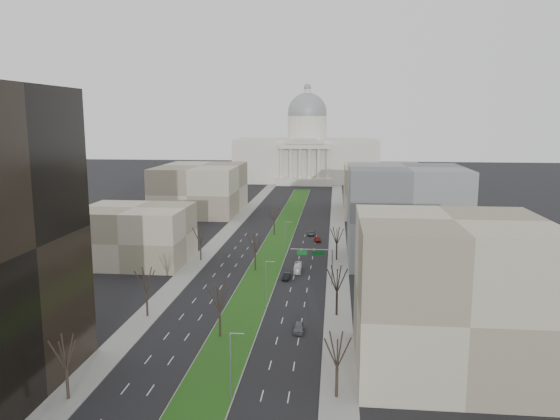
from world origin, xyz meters
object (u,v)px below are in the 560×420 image
Objects in this scene: car_red at (318,239)px; box_van at (298,268)px; car_grey_near at (299,327)px; car_black at (287,276)px; car_grey_far at (311,233)px.

box_van reaches higher than car_red.
car_grey_near is 68.98m from car_red.
car_red is (5.57, 38.84, -0.07)m from car_black.
car_grey_near is at bearing -86.59° from box_van.
car_grey_near is at bearing -73.28° from car_black.
box_van reaches higher than car_grey_far.
car_red is at bearing 89.62° from car_black.
car_grey_near is at bearing -96.98° from car_red.
car_black is at bearing -94.68° from car_grey_far.
car_grey_far is (-1.44, 77.64, -0.13)m from car_grey_near.
car_grey_far is at bearing 98.37° from car_red.
car_grey_near is 77.66m from car_grey_far.
car_grey_near reaches higher than car_black.
car_grey_far is 41.22m from box_van.
car_grey_far is at bearing 87.35° from box_van.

